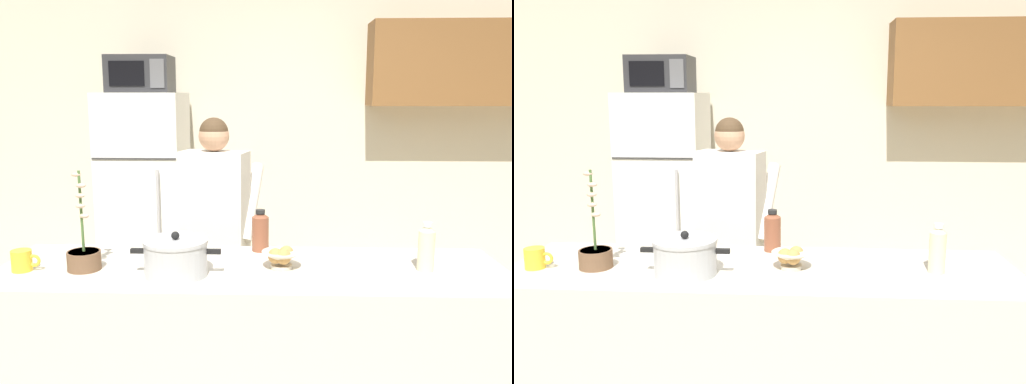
# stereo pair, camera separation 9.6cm
# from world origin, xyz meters

# --- Properties ---
(back_wall_unit) EXTENTS (6.00, 0.48, 2.60)m
(back_wall_unit) POSITION_xyz_m (0.24, 2.27, 1.40)
(back_wall_unit) COLOR beige
(back_wall_unit) RESTS_ON ground
(kitchen_island) EXTENTS (2.32, 0.68, 0.92)m
(kitchen_island) POSITION_xyz_m (0.00, 0.00, 0.46)
(kitchen_island) COLOR silver
(kitchen_island) RESTS_ON ground
(refrigerator) EXTENTS (0.64, 0.68, 1.71)m
(refrigerator) POSITION_xyz_m (-0.94, 1.85, 0.86)
(refrigerator) COLOR white
(refrigerator) RESTS_ON ground
(microwave) EXTENTS (0.48, 0.37, 0.28)m
(microwave) POSITION_xyz_m (-0.94, 1.83, 1.85)
(microwave) COLOR #2D2D30
(microwave) RESTS_ON refrigerator
(person_near_pot) EXTENTS (0.55, 0.49, 1.57)m
(person_near_pot) POSITION_xyz_m (-0.26, 0.84, 0.97)
(person_near_pot) COLOR #33384C
(person_near_pot) RESTS_ON ground
(cooking_pot) EXTENTS (0.39, 0.28, 0.20)m
(cooking_pot) POSITION_xyz_m (-0.33, -0.12, 1.00)
(cooking_pot) COLOR silver
(cooking_pot) RESTS_ON kitchen_island
(coffee_mug) EXTENTS (0.13, 0.09, 0.10)m
(coffee_mug) POSITION_xyz_m (-1.03, -0.08, 0.97)
(coffee_mug) COLOR yellow
(coffee_mug) RESTS_ON kitchen_island
(bread_bowl) EXTENTS (0.18, 0.18, 0.10)m
(bread_bowl) POSITION_xyz_m (0.14, -0.02, 0.97)
(bread_bowl) COLOR beige
(bread_bowl) RESTS_ON kitchen_island
(bottle_near_edge) EXTENTS (0.09, 0.09, 0.21)m
(bottle_near_edge) POSITION_xyz_m (0.03, 0.27, 1.02)
(bottle_near_edge) COLOR brown
(bottle_near_edge) RESTS_ON kitchen_island
(bottle_mid_counter) EXTENTS (0.07, 0.07, 0.22)m
(bottle_mid_counter) POSITION_xyz_m (0.78, -0.02, 1.03)
(bottle_mid_counter) COLOR beige
(bottle_mid_counter) RESTS_ON kitchen_island
(potted_orchid) EXTENTS (0.15, 0.15, 0.45)m
(potted_orchid) POSITION_xyz_m (-0.75, -0.06, 0.99)
(potted_orchid) COLOR brown
(potted_orchid) RESTS_ON kitchen_island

